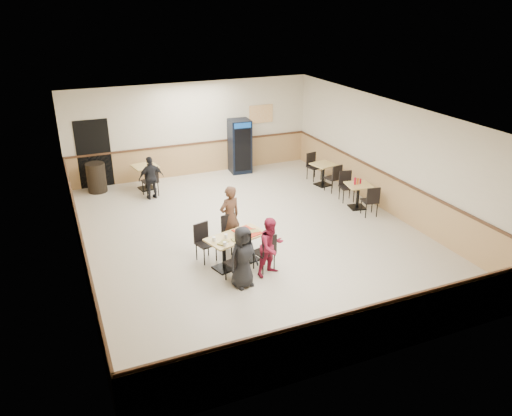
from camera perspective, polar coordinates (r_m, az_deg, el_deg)
name	(u,v)px	position (r m, az deg, el deg)	size (l,w,h in m)	color
ground	(252,235)	(12.39, -0.49, -3.08)	(10.00, 10.00, 0.00)	beige
room_shell	(274,173)	(14.99, 2.06, 4.07)	(10.00, 10.00, 10.00)	silver
main_table	(236,245)	(10.89, -2.28, -4.29)	(1.43, 0.99, 0.70)	black
main_chairs	(234,247)	(10.88, -2.48, -4.46)	(1.53, 1.78, 0.88)	black
diner_woman_left	(243,257)	(10.02, -1.49, -5.63)	(0.64, 0.42, 1.31)	black
diner_woman_right	(271,247)	(10.44, 1.75, -4.44)	(0.63, 0.49, 1.29)	maroon
diner_man_opposite	(230,217)	(11.56, -3.01, -1.00)	(0.55, 0.36, 1.51)	#503222
lone_diner	(151,178)	(14.68, -11.89, 3.39)	(0.74, 0.31, 1.27)	black
tabletop_clutter	(240,235)	(10.77, -1.85, -3.07)	(1.15, 0.78, 0.12)	#B9230C
side_table_near	(358,192)	(14.05, 11.59, 1.76)	(0.76, 0.76, 0.69)	black
side_table_near_chair_south	(370,200)	(13.64, 12.87, 0.88)	(0.41, 0.41, 0.88)	black
side_table_near_chair_north	(347,187)	(14.49, 10.37, 2.43)	(0.41, 0.41, 0.88)	black
side_table_far	(323,171)	(15.60, 7.70, 4.20)	(0.77, 0.77, 0.70)	black
side_table_far_chair_south	(333,177)	(15.16, 8.75, 3.48)	(0.41, 0.41, 0.88)	black
side_table_far_chair_north	(314,166)	(16.06, 6.70, 4.73)	(0.41, 0.41, 0.88)	black
condiment_caddy	(357,181)	(13.96, 11.48, 3.04)	(0.23, 0.06, 0.20)	#A60B1F
back_table	(146,173)	(15.51, -12.49, 3.87)	(0.81, 0.81, 0.75)	black
back_table_chair_lone	(150,180)	(14.96, -12.03, 3.10)	(0.44, 0.44, 0.94)	black
pepsi_cooler	(240,146)	(16.58, -1.86, 7.08)	(0.71, 0.72, 1.77)	black
trash_bin	(96,178)	(15.69, -17.77, 3.33)	(0.56, 0.56, 0.89)	black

